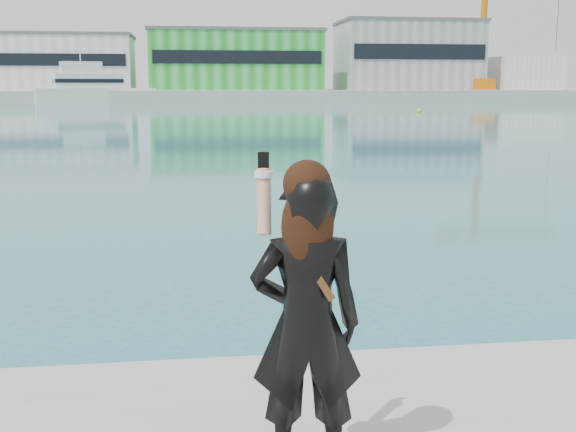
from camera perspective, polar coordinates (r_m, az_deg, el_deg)
name	(u,v)px	position (r m, az deg, el deg)	size (l,w,h in m)	color
far_quay	(191,95)	(134.35, -7.70, 9.43)	(320.00, 40.00, 2.00)	#9E9E99
warehouse_white	(62,62)	(134.05, -17.39, 11.52)	(24.48, 15.35, 9.50)	silver
warehouse_green	(235,60)	(132.68, -4.22, 12.19)	(30.60, 16.36, 10.50)	green
warehouse_grey_right	(407,55)	(138.57, 9.42, 12.41)	(25.50, 15.35, 12.50)	gray
ancillary_shed	(523,73)	(144.70, 18.11, 10.66)	(12.00, 10.00, 6.00)	silver
dock_crane	(490,15)	(137.94, 15.70, 15.02)	(23.00, 4.00, 24.00)	orange
flagpole_right	(319,63)	(127.46, 2.47, 11.96)	(1.28, 0.16, 8.00)	silver
motor_yacht	(92,88)	(117.06, -15.26, 9.71)	(18.61, 9.64, 8.37)	silver
buoy_near	(419,113)	(77.89, 10.30, 8.04)	(0.50, 0.50, 0.50)	yellow
woman	(306,316)	(3.86, 1.43, -7.92)	(0.63, 0.45, 1.73)	black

